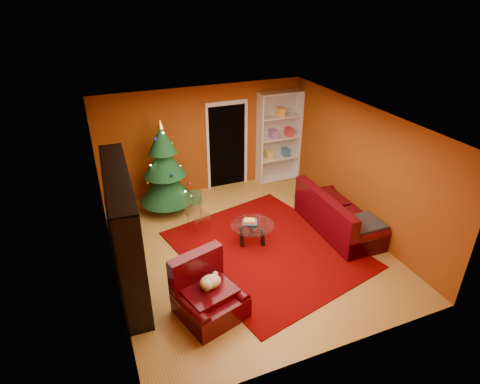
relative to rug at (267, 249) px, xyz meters
name	(u,v)px	position (x,y,z in m)	size (l,w,h in m)	color
floor	(248,248)	(-0.32, 0.21, -0.03)	(5.00, 5.50, 0.05)	olive
ceiling	(249,120)	(-0.32, 0.21, 2.62)	(5.00, 5.50, 0.05)	silver
wall_back	(203,140)	(-0.32, 2.99, 1.29)	(5.00, 0.05, 2.60)	#8C3D0F
wall_left	(106,216)	(-2.84, 0.21, 1.29)	(0.05, 5.50, 2.60)	#8C3D0F
wall_right	(362,168)	(2.21, 0.21, 1.29)	(0.05, 5.50, 2.60)	#8C3D0F
doorway	(227,147)	(0.28, 2.94, 1.04)	(1.06, 0.60, 2.16)	black
rug	(267,249)	(0.00, 0.00, 0.00)	(2.99, 3.49, 0.02)	#610201
media_unit	(124,230)	(-2.59, 0.12, 1.02)	(0.41, 2.69, 2.06)	black
christmas_tree	(164,168)	(-1.44, 2.27, 1.04)	(1.22, 1.22, 2.17)	#0E3B1B
gift_box_green	(195,198)	(-0.78, 2.35, 0.12)	(0.26, 0.26, 0.26)	#24693B
gift_box_red	(183,193)	(-0.96, 2.74, 0.09)	(0.20, 0.20, 0.20)	#A11911
white_bookshelf	(279,138)	(1.63, 2.78, 1.15)	(1.10, 0.40, 2.39)	white
armchair	(210,295)	(-1.56, -1.22, 0.39)	(1.01, 1.01, 0.79)	#370309
dog	(210,282)	(-1.53, -1.15, 0.58)	(0.40, 0.30, 0.26)	beige
sofa	(339,211)	(1.70, 0.09, 0.44)	(2.09, 0.94, 0.90)	#370309
coffee_table	(252,233)	(-0.17, 0.32, 0.22)	(0.86, 0.86, 0.54)	gray
acrylic_chair	(198,215)	(-1.04, 1.14, 0.38)	(0.40, 0.43, 0.78)	#66605B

